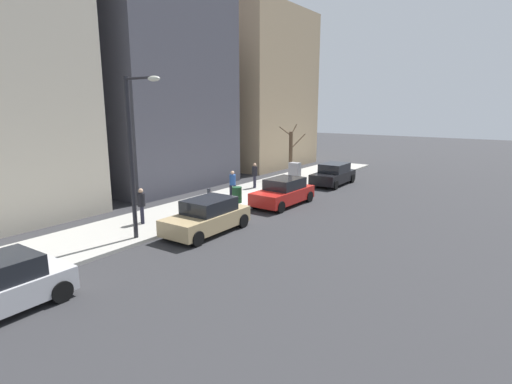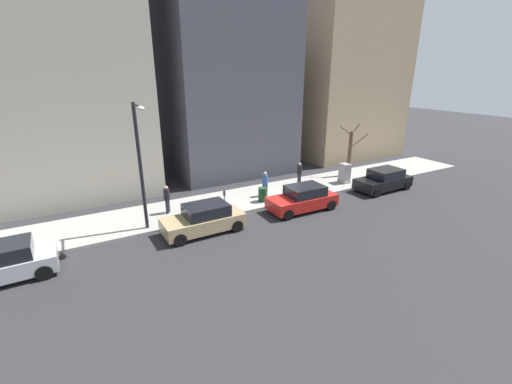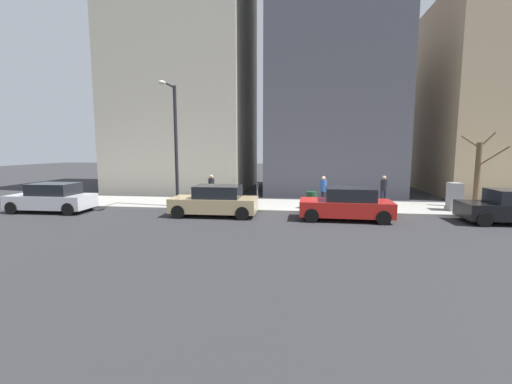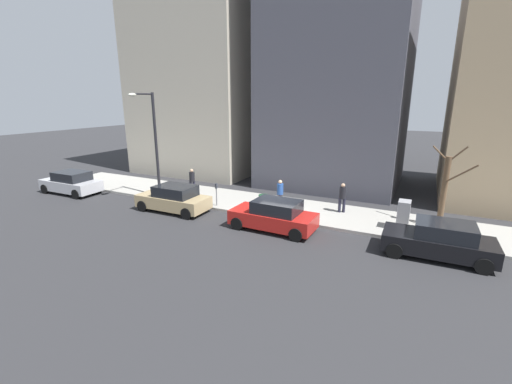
{
  "view_description": "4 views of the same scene",
  "coord_description": "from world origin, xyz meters",
  "px_view_note": "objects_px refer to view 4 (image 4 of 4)",
  "views": [
    {
      "loc": [
        -12.71,
        18.5,
        5.51
      ],
      "look_at": [
        -0.45,
        1.08,
        0.93
      ],
      "focal_mm": 28.0,
      "sensor_mm": 36.0,
      "label": 1
    },
    {
      "loc": [
        -16.68,
        11.45,
        8.03
      ],
      "look_at": [
        0.38,
        1.83,
        1.07
      ],
      "focal_mm": 24.0,
      "sensor_mm": 36.0,
      "label": 2
    },
    {
      "loc": [
        -17.39,
        1.51,
        3.3
      ],
      "look_at": [
        0.81,
        4.03,
        0.99
      ],
      "focal_mm": 24.0,
      "sensor_mm": 36.0,
      "label": 3
    },
    {
      "loc": [
        -15.86,
        -6.85,
        6.33
      ],
      "look_at": [
        0.45,
        1.3,
        1.3
      ],
      "focal_mm": 24.0,
      "sensor_mm": 36.0,
      "label": 4
    }
  ],
  "objects_px": {
    "trash_bin": "(263,203)",
    "office_tower_right": "(207,60)",
    "parked_car_tan": "(174,199)",
    "pedestrian_midblock": "(280,192)",
    "parking_meter": "(216,192)",
    "bare_tree": "(445,190)",
    "pedestrian_near_meter": "(342,196)",
    "pedestrian_far_corner": "(192,180)",
    "utility_box": "(403,215)",
    "parked_car_silver": "(71,183)",
    "streetlamp": "(152,137)",
    "parked_car_black": "(439,240)",
    "parked_car_red": "(274,216)"
  },
  "relations": [
    {
      "from": "parked_car_silver",
      "to": "streetlamp",
      "type": "relative_size",
      "value": 0.65
    },
    {
      "from": "parked_car_tan",
      "to": "pedestrian_midblock",
      "type": "distance_m",
      "value": 6.12
    },
    {
      "from": "parked_car_tan",
      "to": "pedestrian_near_meter",
      "type": "distance_m",
      "value": 9.54
    },
    {
      "from": "parking_meter",
      "to": "trash_bin",
      "type": "relative_size",
      "value": 1.5
    },
    {
      "from": "streetlamp",
      "to": "pedestrian_far_corner",
      "type": "height_order",
      "value": "streetlamp"
    },
    {
      "from": "parked_car_tan",
      "to": "pedestrian_near_meter",
      "type": "bearing_deg",
      "value": -68.3
    },
    {
      "from": "parking_meter",
      "to": "trash_bin",
      "type": "bearing_deg",
      "value": -81.05
    },
    {
      "from": "parking_meter",
      "to": "office_tower_right",
      "type": "bearing_deg",
      "value": 35.34
    },
    {
      "from": "parked_car_silver",
      "to": "parked_car_black",
      "type": "bearing_deg",
      "value": -90.64
    },
    {
      "from": "parked_car_silver",
      "to": "pedestrian_far_corner",
      "type": "xyz_separation_m",
      "value": [
        3.25,
        -7.74,
        0.35
      ]
    },
    {
      "from": "office_tower_right",
      "to": "pedestrian_far_corner",
      "type": "bearing_deg",
      "value": -153.53
    },
    {
      "from": "pedestrian_near_meter",
      "to": "utility_box",
      "type": "bearing_deg",
      "value": -47.72
    },
    {
      "from": "parked_car_black",
      "to": "parked_car_tan",
      "type": "bearing_deg",
      "value": 89.55
    },
    {
      "from": "parked_car_black",
      "to": "pedestrian_midblock",
      "type": "distance_m",
      "value": 8.61
    },
    {
      "from": "parked_car_red",
      "to": "pedestrian_near_meter",
      "type": "xyz_separation_m",
      "value": [
        3.75,
        -2.48,
        0.35
      ]
    },
    {
      "from": "utility_box",
      "to": "trash_bin",
      "type": "relative_size",
      "value": 1.59
    },
    {
      "from": "pedestrian_near_meter",
      "to": "office_tower_right",
      "type": "distance_m",
      "value": 18.33
    },
    {
      "from": "trash_bin",
      "to": "pedestrian_far_corner",
      "type": "height_order",
      "value": "pedestrian_far_corner"
    },
    {
      "from": "trash_bin",
      "to": "parking_meter",
      "type": "bearing_deg",
      "value": 98.95
    },
    {
      "from": "parked_car_red",
      "to": "utility_box",
      "type": "height_order",
      "value": "utility_box"
    },
    {
      "from": "bare_tree",
      "to": "office_tower_right",
      "type": "bearing_deg",
      "value": 67.09
    },
    {
      "from": "parked_car_tan",
      "to": "trash_bin",
      "type": "relative_size",
      "value": 4.7
    },
    {
      "from": "parked_car_black",
      "to": "pedestrian_near_meter",
      "type": "distance_m",
      "value": 5.95
    },
    {
      "from": "parked_car_tan",
      "to": "pedestrian_near_meter",
      "type": "height_order",
      "value": "pedestrian_near_meter"
    },
    {
      "from": "streetlamp",
      "to": "pedestrian_near_meter",
      "type": "bearing_deg",
      "value": -78.83
    },
    {
      "from": "parked_car_black",
      "to": "bare_tree",
      "type": "relative_size",
      "value": 1.04
    },
    {
      "from": "parking_meter",
      "to": "bare_tree",
      "type": "relative_size",
      "value": 0.33
    },
    {
      "from": "parked_car_red",
      "to": "parked_car_black",
      "type": "bearing_deg",
      "value": -87.15
    },
    {
      "from": "parked_car_red",
      "to": "parking_meter",
      "type": "bearing_deg",
      "value": 70.54
    },
    {
      "from": "pedestrian_midblock",
      "to": "pedestrian_far_corner",
      "type": "height_order",
      "value": "same"
    },
    {
      "from": "trash_bin",
      "to": "pedestrian_midblock",
      "type": "distance_m",
      "value": 1.16
    },
    {
      "from": "trash_bin",
      "to": "office_tower_right",
      "type": "distance_m",
      "value": 16.59
    },
    {
      "from": "parked_car_silver",
      "to": "bare_tree",
      "type": "distance_m",
      "value": 22.82
    },
    {
      "from": "parked_car_black",
      "to": "trash_bin",
      "type": "height_order",
      "value": "parked_car_black"
    },
    {
      "from": "pedestrian_midblock",
      "to": "office_tower_right",
      "type": "height_order",
      "value": "office_tower_right"
    },
    {
      "from": "streetlamp",
      "to": "bare_tree",
      "type": "xyz_separation_m",
      "value": [
        2.31,
        -16.25,
        -2.0
      ]
    },
    {
      "from": "parked_car_silver",
      "to": "trash_bin",
      "type": "distance_m",
      "value": 13.7
    },
    {
      "from": "utility_box",
      "to": "pedestrian_midblock",
      "type": "distance_m",
      "value": 6.64
    },
    {
      "from": "trash_bin",
      "to": "pedestrian_far_corner",
      "type": "bearing_deg",
      "value": 79.11
    },
    {
      "from": "pedestrian_near_meter",
      "to": "pedestrian_far_corner",
      "type": "distance_m",
      "value": 9.86
    },
    {
      "from": "parked_car_black",
      "to": "pedestrian_far_corner",
      "type": "relative_size",
      "value": 2.55
    },
    {
      "from": "parked_car_silver",
      "to": "pedestrian_far_corner",
      "type": "bearing_deg",
      "value": -68.45
    },
    {
      "from": "bare_tree",
      "to": "office_tower_right",
      "type": "xyz_separation_m",
      "value": [
        8.04,
        19.01,
        7.46
      ]
    },
    {
      "from": "bare_tree",
      "to": "trash_bin",
      "type": "distance_m",
      "value": 9.2
    },
    {
      "from": "utility_box",
      "to": "pedestrian_near_meter",
      "type": "bearing_deg",
      "value": 69.17
    },
    {
      "from": "bare_tree",
      "to": "parked_car_silver",
      "type": "bearing_deg",
      "value": 99.67
    },
    {
      "from": "parked_car_red",
      "to": "parked_car_tan",
      "type": "relative_size",
      "value": 1.0
    },
    {
      "from": "streetlamp",
      "to": "pedestrian_near_meter",
      "type": "relative_size",
      "value": 3.92
    },
    {
      "from": "parking_meter",
      "to": "utility_box",
      "type": "relative_size",
      "value": 0.94
    },
    {
      "from": "parking_meter",
      "to": "pedestrian_near_meter",
      "type": "relative_size",
      "value": 0.81
    }
  ]
}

